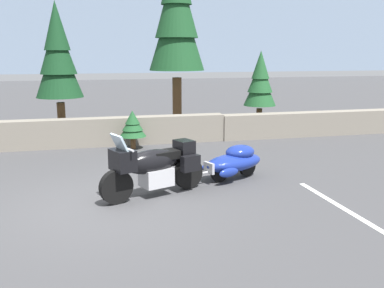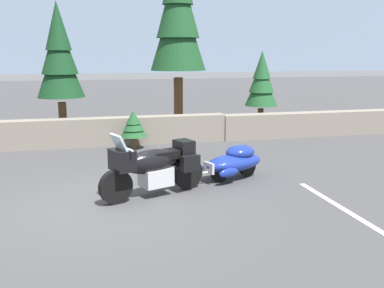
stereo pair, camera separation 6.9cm
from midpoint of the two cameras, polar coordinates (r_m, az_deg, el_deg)
ground_plane at (r=8.46m, az=-11.23°, el=-7.72°), size 80.00×80.00×0.00m
stone_guard_wall at (r=13.60m, az=-12.40°, el=1.50°), size 24.00×0.58×0.87m
distant_ridgeline at (r=103.50m, az=-14.20°, el=14.37°), size 240.00×80.00×16.00m
touring_motorcycle at (r=8.62m, az=-5.29°, el=-2.84°), size 2.20×1.23×1.33m
car_shaped_trailer at (r=9.86m, az=5.37°, el=-2.24°), size 2.18×1.20×0.76m
pine_tree_tall at (r=15.70m, az=-2.19°, el=17.06°), size 1.95×1.95×6.76m
pine_tree_secondary at (r=14.39m, az=-17.37°, el=11.10°), size 1.46×1.46×4.39m
pine_tree_far_right at (r=15.86m, az=8.83°, el=8.14°), size 1.16×1.16×2.90m
pine_sapling_near at (r=12.97m, az=-7.96°, el=2.49°), size 0.80×0.80×1.15m
parking_stripe_marker at (r=8.36m, az=19.81°, el=-8.42°), size 0.12×3.60×0.01m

